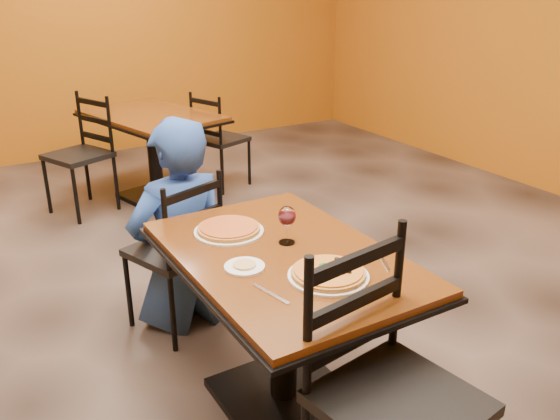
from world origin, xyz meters
TOP-DOWN VIEW (x-y plane):
  - floor at (0.00, 0.00)m, footprint 7.00×8.00m
  - wall_back at (0.00, 4.00)m, footprint 7.00×0.01m
  - table_main at (0.00, -0.50)m, footprint 0.83×1.23m
  - table_second at (0.41, 2.32)m, footprint 1.07×1.36m
  - chair_main_near at (-0.01, -1.24)m, footprint 0.53×0.53m
  - chair_main_far at (-0.18, 0.34)m, footprint 0.52×0.52m
  - chair_second_left at (-0.22, 2.32)m, footprint 0.56×0.56m
  - chair_second_right at (1.04, 2.32)m, footprint 0.50×0.50m
  - diner at (-0.12, 0.39)m, footprint 0.61×0.42m
  - plate_main at (0.04, -0.77)m, footprint 0.31×0.31m
  - pizza_main at (0.04, -0.77)m, footprint 0.28×0.28m
  - plate_far at (-0.10, -0.20)m, footprint 0.31×0.31m
  - pizza_far at (-0.10, -0.20)m, footprint 0.28×0.28m
  - side_plate at (-0.20, -0.54)m, footprint 0.16×0.16m
  - dip at (-0.20, -0.54)m, footprint 0.09×0.09m
  - wine_glass at (0.06, -0.42)m, footprint 0.08×0.08m
  - fork at (-0.21, -0.76)m, footprint 0.05×0.19m
  - knife at (0.31, -0.75)m, footprint 0.10×0.20m

SIDE VIEW (x-z plane):
  - floor at x=0.00m, z-range -0.01..0.01m
  - chair_second_right at x=1.04m, z-range 0.00..0.87m
  - chair_main_far at x=-0.18m, z-range 0.00..0.89m
  - chair_second_left at x=-0.22m, z-range 0.00..0.95m
  - chair_main_near at x=-0.01m, z-range 0.00..1.04m
  - table_second at x=0.41m, z-range 0.18..0.93m
  - table_main at x=0.00m, z-range 0.18..0.93m
  - diner at x=-0.12m, z-range 0.00..1.16m
  - fork at x=-0.21m, z-range 0.75..0.75m
  - knife at x=0.31m, z-range 0.75..0.75m
  - plate_main at x=0.04m, z-range 0.75..0.76m
  - plate_far at x=-0.10m, z-range 0.75..0.76m
  - side_plate at x=-0.20m, z-range 0.75..0.76m
  - dip at x=-0.20m, z-range 0.76..0.77m
  - pizza_main at x=0.04m, z-range 0.76..0.78m
  - pizza_far at x=-0.10m, z-range 0.76..0.78m
  - wine_glass at x=0.06m, z-range 0.75..0.93m
  - wall_back at x=0.00m, z-range 0.00..3.00m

